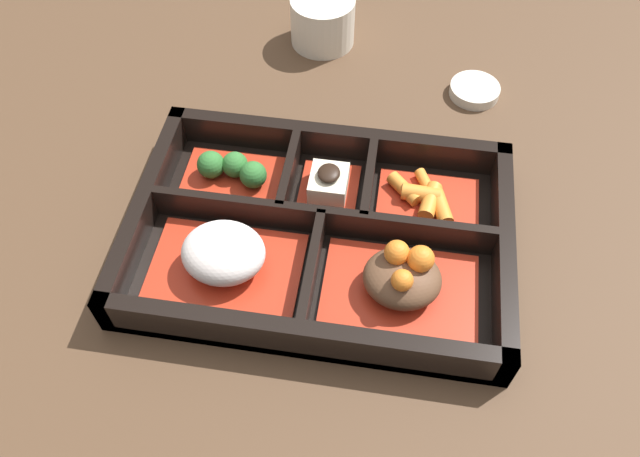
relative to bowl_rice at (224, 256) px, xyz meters
The scene contains 10 objects.
ground_plane 0.09m from the bowl_rice, 149.36° to the right, with size 3.00×3.00×0.00m, color #4C3523.
bento_base 0.09m from the bowl_rice, 149.36° to the right, with size 0.34×0.23×0.01m.
bento_rim 0.09m from the bowl_rice, 147.72° to the right, with size 0.34×0.23×0.04m.
bowl_stew 0.15m from the bowl_rice, behind, with size 0.13×0.09×0.05m.
bowl_rice is the anchor object (origin of this frame).
bowl_carrots 0.20m from the bowl_rice, 149.67° to the right, with size 0.09×0.07×0.02m.
bowl_tofu 0.12m from the bowl_rice, 127.46° to the right, with size 0.06×0.07×0.03m.
bowl_greens 0.10m from the bowl_rice, 79.80° to the right, with size 0.09×0.07×0.03m.
tea_cup 0.34m from the bowl_rice, 95.63° to the right, with size 0.08×0.08×0.06m.
sauce_dish 0.35m from the bowl_rice, 128.20° to the right, with size 0.05×0.05×0.01m.
Camera 1 is at (-0.05, 0.32, 0.47)m, focal length 35.00 mm.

